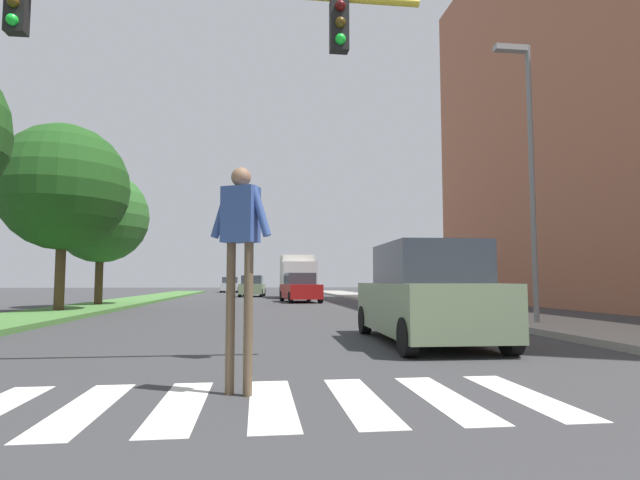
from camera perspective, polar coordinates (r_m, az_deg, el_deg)
ground_plane at (r=26.99m, az=-6.74°, el=-7.19°), size 140.00×140.00×0.00m
crosswalk at (r=5.41m, az=-5.45°, el=-17.67°), size 5.85×2.20×0.01m
median_strip at (r=25.98m, az=-23.14°, el=-6.79°), size 3.03×64.00×0.15m
tree_far at (r=21.57m, az=-26.82°, el=5.28°), size 4.77×4.77×6.99m
tree_distant at (r=26.04m, az=-23.34°, el=2.41°), size 4.35×4.35×6.28m
sidewalk_right at (r=26.17m, az=10.37°, el=-7.06°), size 3.00×64.00×0.15m
traffic_light_gantry at (r=8.71m, az=-31.41°, el=17.05°), size 8.47×0.30×6.00m
street_lamp_right at (r=14.93m, az=22.28°, el=8.77°), size 1.02×0.24×7.50m
pedestrian_performer at (r=5.67m, az=-8.93°, el=-0.17°), size 0.70×0.42×2.49m
suv_crossing at (r=10.39m, az=11.77°, el=-6.15°), size 2.06×4.64×1.97m
sedan_midblock at (r=29.81m, az=-2.24°, el=-5.46°), size 2.24×4.45×1.69m
sedan_distant at (r=40.56m, az=-7.59°, el=-5.22°), size 2.13×4.20×1.65m
sedan_far_horizon at (r=55.67m, az=-10.02°, el=-5.02°), size 1.97×4.05×1.64m
truck_box_delivery at (r=37.41m, az=-2.56°, el=-3.99°), size 2.40×6.20×3.10m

